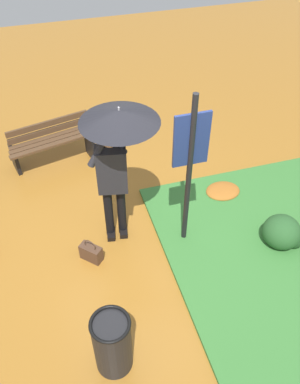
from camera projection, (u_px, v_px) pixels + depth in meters
The scene contains 8 objects.
ground_plane at pixel (137, 243), 5.66m from camera, with size 18.00×18.00×0.00m, color #9E6623.
person_with_umbrella at pixel (116, 144), 4.78m from camera, with size 0.96×0.96×2.04m.
info_sign_post at pixel (190, 158), 4.75m from camera, with size 0.44×0.07×2.30m.
handbag at pixel (91, 253), 5.37m from camera, with size 0.31×0.31×0.37m.
park_bench at pixel (51, 143), 6.75m from camera, with size 1.42×0.68×0.75m.
trash_bin at pixel (112, 344), 4.13m from camera, with size 0.42×0.42×0.83m.
shrub_cluster at pixel (284, 233), 5.51m from camera, with size 0.58×0.52×0.47m.
leaf_pile_near_person at pixel (223, 191), 6.37m from camera, with size 0.55×0.44×0.12m.
Camera 1 is at (-0.86, -3.57, 4.37)m, focal length 37.46 mm.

